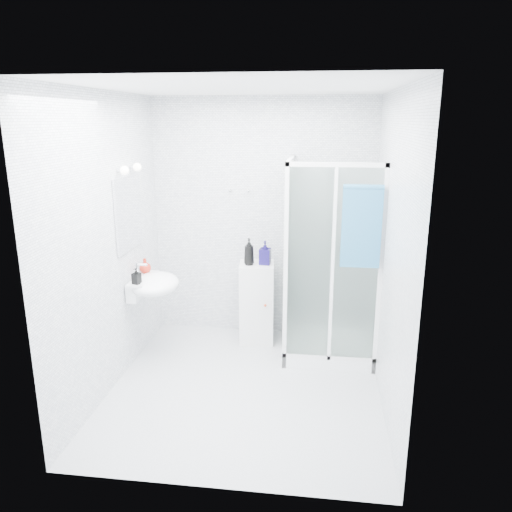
# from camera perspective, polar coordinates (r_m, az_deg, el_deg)

# --- Properties ---
(room) EXTENTS (2.40, 2.60, 2.60)m
(room) POSITION_cam_1_polar(r_m,az_deg,el_deg) (4.20, -1.29, 0.74)
(room) COLOR white
(room) RESTS_ON ground
(shower_enclosure) EXTENTS (0.90, 0.95, 2.00)m
(shower_enclosure) POSITION_cam_1_polar(r_m,az_deg,el_deg) (5.16, 7.49, -6.56)
(shower_enclosure) COLOR white
(shower_enclosure) RESTS_ON ground
(wall_basin) EXTENTS (0.46, 0.56, 0.35)m
(wall_basin) POSITION_cam_1_polar(r_m,az_deg,el_deg) (5.00, -11.72, -3.20)
(wall_basin) COLOR white
(wall_basin) RESTS_ON ground
(mirror) EXTENTS (0.02, 0.60, 0.70)m
(mirror) POSITION_cam_1_polar(r_m,az_deg,el_deg) (4.90, -14.38, 4.76)
(mirror) COLOR white
(mirror) RESTS_ON room
(vanity_lights) EXTENTS (0.10, 0.40, 0.08)m
(vanity_lights) POSITION_cam_1_polar(r_m,az_deg,el_deg) (4.82, -14.16, 9.66)
(vanity_lights) COLOR silver
(vanity_lights) RESTS_ON room
(wall_hooks) EXTENTS (0.23, 0.06, 0.03)m
(wall_hooks) POSITION_cam_1_polar(r_m,az_deg,el_deg) (5.40, -1.94, 7.47)
(wall_hooks) COLOR silver
(wall_hooks) RESTS_ON room
(storage_cabinet) EXTENTS (0.40, 0.41, 0.88)m
(storage_cabinet) POSITION_cam_1_polar(r_m,az_deg,el_deg) (5.43, 0.06, -5.33)
(storage_cabinet) COLOR white
(storage_cabinet) RESTS_ON ground
(hand_towel) EXTENTS (0.35, 0.05, 0.74)m
(hand_towel) POSITION_cam_1_polar(r_m,az_deg,el_deg) (4.49, 11.97, 3.52)
(hand_towel) COLOR #266792
(hand_towel) RESTS_ON shower_enclosure
(shampoo_bottle_a) EXTENTS (0.14, 0.14, 0.28)m
(shampoo_bottle_a) POSITION_cam_1_polar(r_m,az_deg,el_deg) (5.22, -0.80, 0.50)
(shampoo_bottle_a) COLOR black
(shampoo_bottle_a) RESTS_ON storage_cabinet
(shampoo_bottle_b) EXTENTS (0.12, 0.12, 0.25)m
(shampoo_bottle_b) POSITION_cam_1_polar(r_m,az_deg,el_deg) (5.24, 1.04, 0.38)
(shampoo_bottle_b) COLOR #130B47
(shampoo_bottle_b) RESTS_ON storage_cabinet
(soap_dispenser_orange) EXTENTS (0.15, 0.15, 0.15)m
(soap_dispenser_orange) POSITION_cam_1_polar(r_m,az_deg,el_deg) (5.14, -12.57, -1.09)
(soap_dispenser_orange) COLOR #AE2314
(soap_dispenser_orange) RESTS_ON wall_basin
(soap_dispenser_black) EXTENTS (0.09, 0.09, 0.15)m
(soap_dispenser_black) POSITION_cam_1_polar(r_m,az_deg,el_deg) (4.82, -13.51, -2.24)
(soap_dispenser_black) COLOR black
(soap_dispenser_black) RESTS_ON wall_basin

